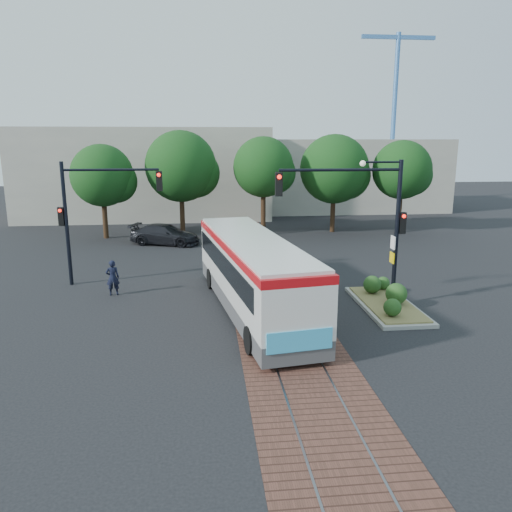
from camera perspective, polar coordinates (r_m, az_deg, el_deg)
The scene contains 11 objects.
ground at distance 21.92m, azimuth 1.91°, elevation -5.47°, with size 120.00×120.00×0.00m, color black.
trackbed at distance 25.71m, azimuth 0.68°, elevation -2.61°, with size 3.60×40.00×0.02m.
tree_row at distance 37.27m, azimuth 0.32°, elevation 9.88°, with size 26.40×5.60×7.67m.
warehouses at distance 49.47m, azimuth -3.31°, elevation 9.48°, with size 40.00×13.00×8.00m.
crane at distance 58.56m, azimuth 15.56°, elevation 16.54°, with size 8.00×0.50×18.00m.
city_bus at distance 20.57m, azimuth -0.40°, elevation -1.68°, with size 4.19×11.83×3.10m.
traffic_island at distance 22.16m, azimuth 14.73°, elevation -4.80°, with size 2.20×5.20×1.13m.
signal_pole_main at distance 21.07m, azimuth 12.81°, elevation 5.09°, with size 5.49×0.46×6.00m.
signal_pole_left at distance 25.35m, azimuth -18.51°, elevation 5.39°, with size 4.99×0.34×6.00m.
officer at distance 23.80m, azimuth -16.06°, elevation -2.40°, with size 0.60×0.39×1.65m, color black.
parked_car at distance 34.57m, azimuth -10.35°, elevation 2.45°, with size 1.93×4.74×1.38m, color black.
Camera 1 is at (-2.90, -20.56, 7.01)m, focal length 35.00 mm.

